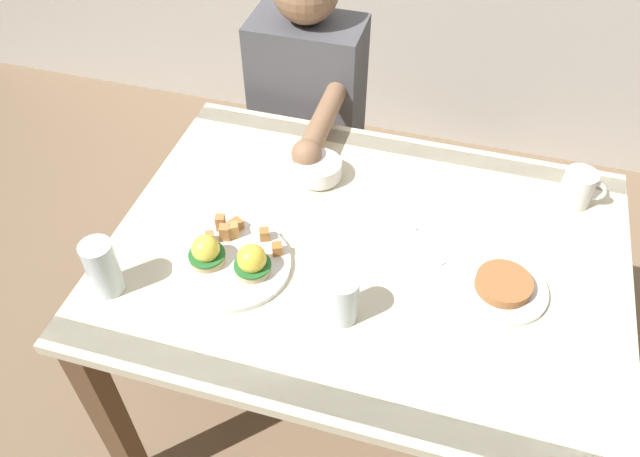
% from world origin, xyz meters
% --- Properties ---
extents(ground_plane, '(6.00, 6.00, 0.00)m').
position_xyz_m(ground_plane, '(0.00, 0.00, 0.00)').
color(ground_plane, '#7F664C').
extents(dining_table, '(1.20, 0.90, 0.74)m').
position_xyz_m(dining_table, '(0.00, 0.00, 0.63)').
color(dining_table, beige).
rests_on(dining_table, ground_plane).
extents(eggs_benedict_plate, '(0.27, 0.27, 0.09)m').
position_xyz_m(eggs_benedict_plate, '(-0.28, -0.13, 0.76)').
color(eggs_benedict_plate, white).
rests_on(eggs_benedict_plate, dining_table).
extents(fruit_bowl, '(0.12, 0.12, 0.05)m').
position_xyz_m(fruit_bowl, '(-0.18, 0.21, 0.77)').
color(fruit_bowl, white).
rests_on(fruit_bowl, dining_table).
extents(coffee_mug, '(0.11, 0.08, 0.09)m').
position_xyz_m(coffee_mug, '(0.47, 0.30, 0.79)').
color(coffee_mug, white).
rests_on(coffee_mug, dining_table).
extents(fork, '(0.12, 0.12, 0.00)m').
position_xyz_m(fork, '(0.12, 0.07, 0.74)').
color(fork, silver).
rests_on(fork, dining_table).
extents(water_glass_near, '(0.07, 0.07, 0.12)m').
position_xyz_m(water_glass_near, '(-0.01, -0.20, 0.79)').
color(water_glass_near, silver).
rests_on(water_glass_near, dining_table).
extents(water_glass_far, '(0.07, 0.07, 0.14)m').
position_xyz_m(water_glass_far, '(-0.52, -0.27, 0.80)').
color(water_glass_far, silver).
rests_on(water_glass_far, dining_table).
extents(side_plate, '(0.20, 0.20, 0.04)m').
position_xyz_m(side_plate, '(0.32, -0.04, 0.75)').
color(side_plate, white).
rests_on(side_plate, dining_table).
extents(diner_person, '(0.34, 0.54, 1.14)m').
position_xyz_m(diner_person, '(-0.33, 0.60, 0.65)').
color(diner_person, '#33333D').
rests_on(diner_person, ground_plane).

